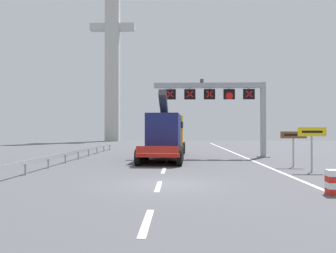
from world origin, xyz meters
The scene contains 9 objects.
ground centered at (0.00, 0.00, 0.00)m, with size 112.00×112.00×0.00m, color #4C4C51.
lane_markings centered at (-0.27, 23.65, 0.01)m, with size 0.20×61.89×0.01m.
edge_line_right centered at (6.20, 12.00, 0.01)m, with size 0.20×63.00×0.01m, color silver.
overhead_lane_gantry centered at (4.51, 14.36, 5.08)m, with size 9.76×0.90×6.66m.
heavy_haul_truck_red centered at (-0.37, 14.57, 1.99)m, with size 3.56×14.15×5.30m.
exit_sign_yellow centered at (7.99, 4.36, 1.90)m, with size 1.56×0.15×2.48m.
tourist_info_sign_brown centered at (7.82, 6.84, 1.71)m, with size 1.63×0.15×2.23m.
guardrail_left centered at (-7.36, 11.95, 0.56)m, with size 0.13×27.90×0.76m.
bridge_pylon_distant centered at (-12.57, 53.21, 18.95)m, with size 9.00×2.00×37.11m.
Camera 1 is at (0.52, -14.58, 2.37)m, focal length 36.15 mm.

